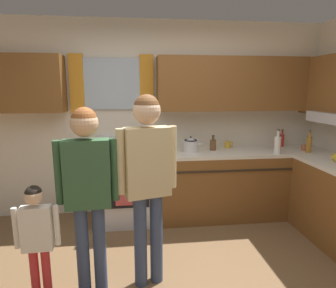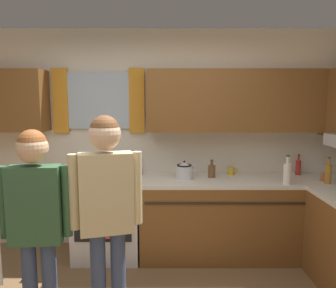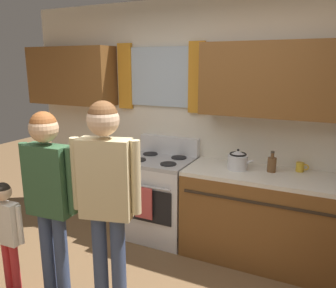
{
  "view_description": "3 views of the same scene",
  "coord_description": "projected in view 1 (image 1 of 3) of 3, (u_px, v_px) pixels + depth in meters",
  "views": [
    {
      "loc": [
        -0.3,
        -2.08,
        1.72
      ],
      "look_at": [
        0.04,
        0.75,
        1.17
      ],
      "focal_mm": 30.9,
      "sensor_mm": 36.0,
      "label": 1
    },
    {
      "loc": [
        0.25,
        -1.98,
        1.77
      ],
      "look_at": [
        0.27,
        0.9,
        1.38
      ],
      "focal_mm": 34.27,
      "sensor_mm": 36.0,
      "label": 2
    },
    {
      "loc": [
        1.2,
        -1.61,
        1.91
      ],
      "look_at": [
        0.06,
        0.76,
        1.29
      ],
      "focal_mm": 35.99,
      "sensor_mm": 36.0,
      "label": 3
    }
  ],
  "objects": [
    {
      "name": "bottle_sauce_red",
      "position": [
        282.0,
        140.0,
        4.12
      ],
      "size": [
        0.06,
        0.06,
        0.25
      ],
      "color": "red",
      "rests_on": "kitchen_counter_run"
    },
    {
      "name": "kitchen_counter_run",
      "position": [
        278.0,
        192.0,
        3.58
      ],
      "size": [
        2.35,
        2.1,
        0.9
      ],
      "color": "brown",
      "rests_on": "ground"
    },
    {
      "name": "bottle_squat_brown",
      "position": [
        213.0,
        145.0,
        3.87
      ],
      "size": [
        0.08,
        0.08,
        0.21
      ],
      "color": "brown",
      "rests_on": "kitchen_counter_run"
    },
    {
      "name": "back_wall_unit",
      "position": [
        160.0,
        106.0,
        3.89
      ],
      "size": [
        4.6,
        0.42,
        2.6
      ],
      "color": "silver",
      "rests_on": "ground"
    },
    {
      "name": "bottle_oil_amber",
      "position": [
        309.0,
        144.0,
        3.73
      ],
      "size": [
        0.06,
        0.06,
        0.29
      ],
      "color": "#B27223",
      "rests_on": "kitchen_counter_run"
    },
    {
      "name": "stove_oven",
      "position": [
        125.0,
        186.0,
        3.76
      ],
      "size": [
        0.72,
        0.67,
        1.1
      ],
      "color": "silver",
      "rests_on": "ground"
    },
    {
      "name": "cup_terracotta",
      "position": [
        304.0,
        147.0,
        3.87
      ],
      "size": [
        0.11,
        0.07,
        0.08
      ],
      "color": "#B76642",
      "rests_on": "kitchen_counter_run"
    },
    {
      "name": "mug_mustard_yellow",
      "position": [
        228.0,
        145.0,
        4.03
      ],
      "size": [
        0.12,
        0.08,
        0.09
      ],
      "color": "gold",
      "rests_on": "kitchen_counter_run"
    },
    {
      "name": "adult_in_plaid",
      "position": [
        148.0,
        169.0,
        2.41
      ],
      "size": [
        0.5,
        0.25,
        1.67
      ],
      "color": "#38476B",
      "rests_on": "ground"
    },
    {
      "name": "bottle_milk_white",
      "position": [
        277.0,
        144.0,
        3.65
      ],
      "size": [
        0.08,
        0.08,
        0.31
      ],
      "color": "white",
      "rests_on": "kitchen_counter_run"
    },
    {
      "name": "small_child",
      "position": [
        37.0,
        233.0,
        2.21
      ],
      "size": [
        0.34,
        0.14,
        1.01
      ],
      "color": "red",
      "rests_on": "ground"
    },
    {
      "name": "adult_holding_child",
      "position": [
        88.0,
        181.0,
        2.29
      ],
      "size": [
        0.49,
        0.21,
        1.58
      ],
      "color": "#38476B",
      "rests_on": "ground"
    },
    {
      "name": "stovetop_kettle",
      "position": [
        191.0,
        145.0,
        3.77
      ],
      "size": [
        0.27,
        0.2,
        0.21
      ],
      "color": "silver",
      "rests_on": "kitchen_counter_run"
    }
  ]
}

